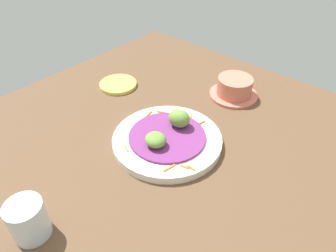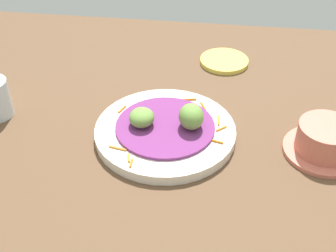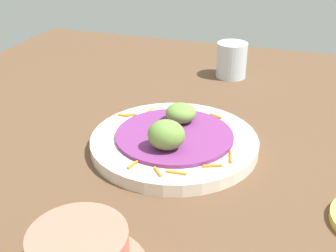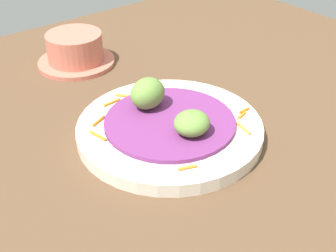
% 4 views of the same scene
% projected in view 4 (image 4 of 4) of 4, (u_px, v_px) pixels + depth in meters
% --- Properties ---
extents(table_surface, '(1.10, 1.10, 0.02)m').
position_uv_depth(table_surface, '(210.00, 144.00, 0.65)').
color(table_surface, brown).
rests_on(table_surface, ground).
extents(main_plate, '(0.27, 0.27, 0.02)m').
position_uv_depth(main_plate, '(170.00, 129.00, 0.65)').
color(main_plate, silver).
rests_on(main_plate, table_surface).
extents(cabbage_bed, '(0.19, 0.19, 0.01)m').
position_uv_depth(cabbage_bed, '(170.00, 122.00, 0.64)').
color(cabbage_bed, '#702D6B').
rests_on(cabbage_bed, main_plate).
extents(carrot_garnish, '(0.21, 0.22, 0.00)m').
position_uv_depth(carrot_garnish, '(160.00, 117.00, 0.65)').
color(carrot_garnish, orange).
rests_on(carrot_garnish, main_plate).
extents(guac_scoop_left, '(0.05, 0.05, 0.03)m').
position_uv_depth(guac_scoop_left, '(194.00, 125.00, 0.60)').
color(guac_scoop_left, olive).
rests_on(guac_scoop_left, cabbage_bed).
extents(guac_scoop_center, '(0.06, 0.06, 0.05)m').
position_uv_depth(guac_scoop_center, '(148.00, 93.00, 0.65)').
color(guac_scoop_center, olive).
rests_on(guac_scoop_center, cabbage_bed).
extents(terracotta_bowl, '(0.14, 0.14, 0.06)m').
position_uv_depth(terracotta_bowl, '(75.00, 51.00, 0.83)').
color(terracotta_bowl, '#C66B56').
rests_on(terracotta_bowl, table_surface).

